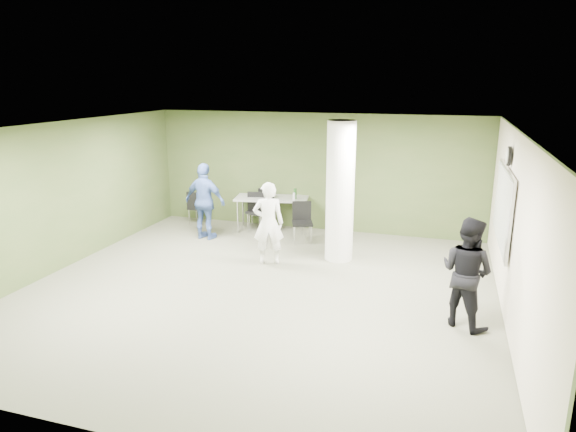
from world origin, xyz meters
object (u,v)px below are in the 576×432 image
(folding_table, at_px, (272,199))
(woman_white, at_px, (268,223))
(chair_back_left, at_px, (197,205))
(man_black, at_px, (467,272))
(man_blue, at_px, (205,202))

(folding_table, height_order, woman_white, woman_white)
(woman_white, bearing_deg, chair_back_left, -57.73)
(chair_back_left, bearing_deg, folding_table, -175.07)
(chair_back_left, xyz_separation_m, man_black, (6.31, -3.78, 0.34))
(chair_back_left, height_order, man_blue, man_blue)
(woman_white, bearing_deg, folding_table, -91.88)
(man_blue, bearing_deg, man_black, 161.99)
(man_black, xyz_separation_m, man_blue, (-5.56, 2.76, 0.04))
(woman_white, xyz_separation_m, man_blue, (-1.91, 1.11, 0.05))
(chair_back_left, distance_m, man_black, 7.37)
(folding_table, height_order, chair_back_left, folding_table)
(chair_back_left, relative_size, man_blue, 0.49)
(folding_table, distance_m, man_black, 5.79)
(man_black, bearing_deg, folding_table, -8.73)
(folding_table, relative_size, woman_white, 1.11)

